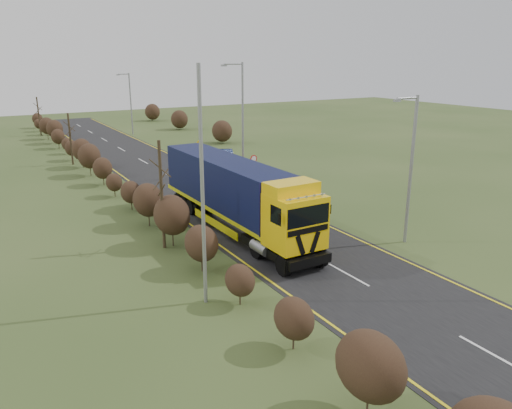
{
  "coord_description": "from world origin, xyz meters",
  "views": [
    {
      "loc": [
        -15.16,
        -21.12,
        10.25
      ],
      "look_at": [
        -1.48,
        2.45,
        2.17
      ],
      "focal_mm": 35.0,
      "sensor_mm": 36.0,
      "label": 1
    }
  ],
  "objects": [
    {
      "name": "streetlight_mid",
      "position": [
        5.67,
        17.29,
        5.45
      ],
      "size": [
        2.09,
        0.2,
        9.84
      ],
      "color": "gray",
      "rests_on": "ground"
    },
    {
      "name": "left_pole",
      "position": [
        -7.2,
        -3.05,
        5.02
      ],
      "size": [
        0.16,
        0.16,
        10.04
      ],
      "primitive_type": "cylinder",
      "color": "gray",
      "rests_on": "ground"
    },
    {
      "name": "warning_board",
      "position": [
        5.45,
        26.07,
        1.3
      ],
      "size": [
        0.8,
        0.11,
        2.1
      ],
      "color": "gray",
      "rests_on": "ground"
    },
    {
      "name": "lane_markings",
      "position": [
        0.0,
        9.69,
        0.03
      ],
      "size": [
        7.52,
        116.0,
        0.01
      ],
      "color": "yellow",
      "rests_on": "road"
    },
    {
      "name": "car_blue_sedan",
      "position": [
        6.97,
        23.28,
        0.71
      ],
      "size": [
        3.05,
        4.53,
        1.41
      ],
      "primitive_type": "imported",
      "rotation": [
        0.0,
        0.0,
        2.74
      ],
      "color": "#0B173F",
      "rests_on": "ground"
    },
    {
      "name": "car_red_hatchback",
      "position": [
        5.38,
        16.9,
        0.62
      ],
      "size": [
        1.56,
        3.66,
        1.23
      ],
      "primitive_type": "imported",
      "rotation": [
        0.0,
        0.0,
        3.17
      ],
      "color": "#981107",
      "rests_on": "ground"
    },
    {
      "name": "ground",
      "position": [
        0.0,
        0.0,
        0.0
      ],
      "size": [
        160.0,
        160.0,
        0.0
      ],
      "primitive_type": "plane",
      "color": "#35491F",
      "rests_on": "ground"
    },
    {
      "name": "hedgerow",
      "position": [
        -6.0,
        7.89,
        1.62
      ],
      "size": [
        2.24,
        102.04,
        6.05
      ],
      "color": "#321F16",
      "rests_on": "ground"
    },
    {
      "name": "streetlight_far",
      "position": [
        4.51,
        46.71,
        4.5
      ],
      "size": [
        1.75,
        0.18,
        8.21
      ],
      "color": "gray",
      "rests_on": "ground"
    },
    {
      "name": "road",
      "position": [
        0.0,
        10.0,
        0.01
      ],
      "size": [
        8.0,
        120.0,
        0.02
      ],
      "primitive_type": "cube",
      "color": "black",
      "rests_on": "ground"
    },
    {
      "name": "layby",
      "position": [
        6.5,
        20.0,
        0.01
      ],
      "size": [
        6.0,
        18.0,
        0.02
      ],
      "primitive_type": "cube",
      "color": "#302D2B",
      "rests_on": "ground"
    },
    {
      "name": "lorry",
      "position": [
        -1.69,
        4.6,
        2.47
      ],
      "size": [
        3.04,
        15.65,
        4.35
      ],
      "rotation": [
        0.0,
        0.0,
        0.02
      ],
      "color": "black",
      "rests_on": "ground"
    },
    {
      "name": "speed_sign",
      "position": [
        5.6,
        15.05,
        1.58
      ],
      "size": [
        0.62,
        0.1,
        2.26
      ],
      "color": "gray",
      "rests_on": "ground"
    },
    {
      "name": "streetlight_near",
      "position": [
        5.7,
        -2.11,
        4.56
      ],
      "size": [
        1.78,
        0.18,
        8.32
      ],
      "color": "gray",
      "rests_on": "ground"
    }
  ]
}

